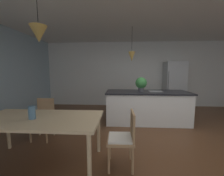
% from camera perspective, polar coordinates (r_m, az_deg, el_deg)
% --- Properties ---
extents(ground_plane, '(10.00, 8.40, 0.04)m').
position_cam_1_polar(ground_plane, '(3.30, 20.21, -20.50)').
color(ground_plane, brown).
extents(ceiling_slab, '(10.00, 8.40, 0.12)m').
position_cam_1_polar(ceiling_slab, '(3.22, 22.50, 29.94)').
color(ceiling_slab, silver).
extents(wall_back_kitchen, '(10.00, 0.12, 2.70)m').
position_cam_1_polar(wall_back_kitchen, '(6.13, 11.94, 5.46)').
color(wall_back_kitchen, silver).
rests_on(wall_back_kitchen, ground_plane).
extents(dining_table, '(1.89, 0.92, 0.75)m').
position_cam_1_polar(dining_table, '(2.51, -27.50, -12.20)').
color(dining_table, '#D1B284').
rests_on(dining_table, ground_plane).
extents(chair_kitchen_end, '(0.41, 0.41, 0.87)m').
position_cam_1_polar(chair_kitchen_end, '(2.26, 4.86, -19.36)').
color(chair_kitchen_end, '#A87F56').
rests_on(chair_kitchen_end, ground_plane).
extents(chair_far_left, '(0.41, 0.41, 0.87)m').
position_cam_1_polar(chair_far_left, '(3.46, -26.30, -10.65)').
color(chair_far_left, '#A87F56').
rests_on(chair_far_left, ground_plane).
extents(kitchen_island, '(2.34, 0.92, 0.91)m').
position_cam_1_polar(kitchen_island, '(4.20, 13.98, -7.33)').
color(kitchen_island, white).
rests_on(kitchen_island, ground_plane).
extents(refrigerator, '(0.75, 0.67, 1.85)m').
position_cam_1_polar(refrigerator, '(6.08, 24.01, 1.02)').
color(refrigerator, '#B2B5B7').
rests_on(refrigerator, ground_plane).
extents(pendant_over_table, '(0.25, 0.25, 0.80)m').
position_cam_1_polar(pendant_over_table, '(2.45, -27.81, 19.01)').
color(pendant_over_table, black).
extents(pendant_over_island_main, '(0.19, 0.19, 0.94)m').
position_cam_1_polar(pendant_over_island_main, '(4.04, 8.06, 12.65)').
color(pendant_over_island_main, black).
extents(potted_plant_on_island, '(0.32, 0.32, 0.41)m').
position_cam_1_polar(potted_plant_on_island, '(4.07, 11.81, 1.84)').
color(potted_plant_on_island, '#4C4C51').
rests_on(potted_plant_on_island, kitchen_island).
extents(vase_on_dining_table, '(0.10, 0.10, 0.20)m').
position_cam_1_polar(vase_on_dining_table, '(2.45, -29.93, -8.68)').
color(vase_on_dining_table, slate).
rests_on(vase_on_dining_table, dining_table).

